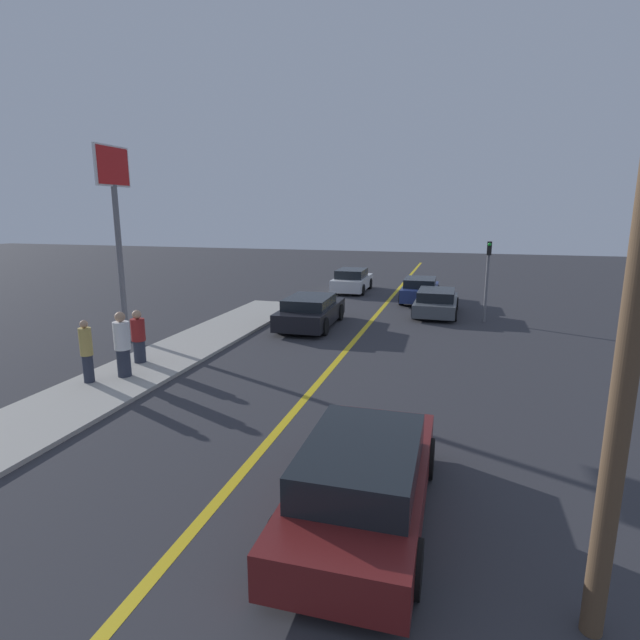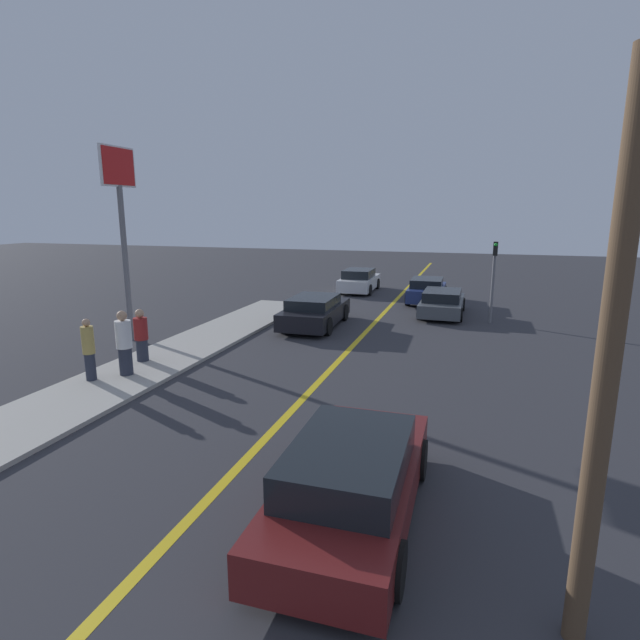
% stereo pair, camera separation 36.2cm
% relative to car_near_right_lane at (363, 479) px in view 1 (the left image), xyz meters
% --- Properties ---
extents(road_center_line, '(0.20, 60.00, 0.01)m').
position_rel_car_near_right_lane_xyz_m(road_center_line, '(-2.34, 9.37, -0.65)').
color(road_center_line, gold).
rests_on(road_center_line, ground_plane).
extents(sidewalk_left, '(2.53, 25.22, 0.11)m').
position_rel_car_near_right_lane_xyz_m(sidewalk_left, '(-7.60, 3.98, -0.60)').
color(sidewalk_left, '#ADA89E').
rests_on(sidewalk_left, ground_plane).
extents(car_near_right_lane, '(1.98, 4.61, 1.33)m').
position_rel_car_near_right_lane_xyz_m(car_near_right_lane, '(0.00, 0.00, 0.00)').
color(car_near_right_lane, maroon).
rests_on(car_near_right_lane, ground_plane).
extents(car_ahead_center, '(2.10, 4.54, 1.25)m').
position_rel_car_near_right_lane_xyz_m(car_ahead_center, '(-4.54, 12.18, -0.03)').
color(car_ahead_center, black).
rests_on(car_ahead_center, ground_plane).
extents(car_far_distant, '(1.93, 4.16, 1.14)m').
position_rel_car_near_right_lane_xyz_m(car_far_distant, '(0.22, 16.05, -0.09)').
color(car_far_distant, '#4C5156').
rests_on(car_far_distant, ground_plane).
extents(car_parked_left_lot, '(1.91, 3.88, 1.25)m').
position_rel_car_near_right_lane_xyz_m(car_parked_left_lot, '(-0.76, 19.08, -0.03)').
color(car_parked_left_lot, navy).
rests_on(car_parked_left_lot, ground_plane).
extents(car_oncoming_far, '(1.93, 4.10, 1.31)m').
position_rel_car_near_right_lane_xyz_m(car_oncoming_far, '(-4.86, 21.50, -0.02)').
color(car_oncoming_far, silver).
rests_on(car_oncoming_far, ground_plane).
extents(pedestrian_near_curb, '(0.32, 0.32, 1.69)m').
position_rel_car_near_right_lane_xyz_m(pedestrian_near_curb, '(-8.18, 3.80, 0.31)').
color(pedestrian_near_curb, '#282D3D').
rests_on(pedestrian_near_curb, sidewalk_left).
extents(pedestrian_mid_group, '(0.43, 0.43, 1.82)m').
position_rel_car_near_right_lane_xyz_m(pedestrian_mid_group, '(-7.59, 4.49, 0.36)').
color(pedestrian_mid_group, '#282D3D').
rests_on(pedestrian_mid_group, sidewalk_left).
extents(pedestrian_far_standing, '(0.41, 0.41, 1.60)m').
position_rel_car_near_right_lane_xyz_m(pedestrian_far_standing, '(-7.98, 5.74, 0.25)').
color(pedestrian_far_standing, '#282D3D').
rests_on(pedestrian_far_standing, sidewalk_left).
extents(traffic_light, '(0.18, 0.40, 3.38)m').
position_rel_car_near_right_lane_xyz_m(traffic_light, '(2.27, 14.92, 1.47)').
color(traffic_light, slate).
rests_on(traffic_light, ground_plane).
extents(roadside_sign, '(0.20, 1.69, 6.73)m').
position_rel_car_near_right_lane_xyz_m(roadside_sign, '(-10.26, 8.15, 4.27)').
color(roadside_sign, slate).
rests_on(roadside_sign, ground_plane).
extents(utility_pole, '(0.24, 0.24, 5.99)m').
position_rel_car_near_right_lane_xyz_m(utility_pole, '(2.85, -1.37, 2.35)').
color(utility_pole, brown).
rests_on(utility_pole, ground_plane).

